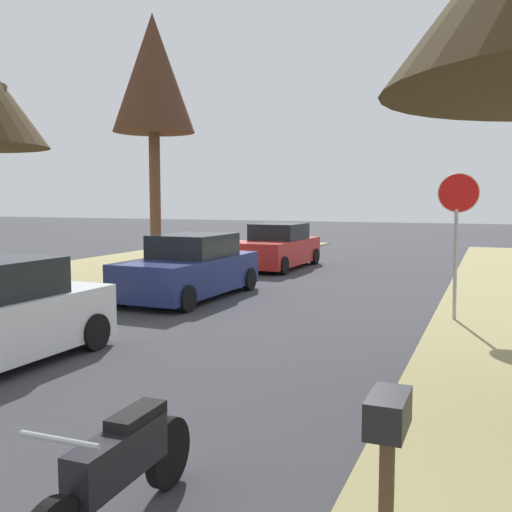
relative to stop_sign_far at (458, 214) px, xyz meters
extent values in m
cylinder|color=#9EA0A5|center=(0.00, -0.21, -1.01)|extent=(0.07, 0.52, 2.22)
cylinder|color=white|center=(0.00, 0.08, 0.41)|extent=(0.82, 0.23, 0.79)
cylinder|color=red|center=(0.00, 0.08, 0.41)|extent=(0.77, 0.23, 0.75)
cylinder|color=brown|center=(-10.27, 5.36, 0.23)|extent=(0.38, 0.38, 4.68)
cone|color=#472C1D|center=(-10.27, 5.36, 4.56)|extent=(2.80, 2.80, 3.98)
cylinder|color=brown|center=(-10.07, 5.78, 3.07)|extent=(1.03, 0.60, 1.11)
cylinder|color=brown|center=(-9.98, 5.75, 3.23)|extent=(0.99, 0.79, 1.42)
cylinder|color=black|center=(-5.30, -4.53, -1.86)|extent=(0.21, 0.60, 0.60)
cylinder|color=black|center=(-7.03, -4.48, -1.86)|extent=(0.21, 0.60, 0.60)
cube|color=navy|center=(-6.29, 0.51, -1.57)|extent=(1.92, 4.44, 0.85)
cube|color=black|center=(-6.28, 0.73, -0.86)|extent=(1.65, 2.06, 0.56)
cylinder|color=black|center=(-5.45, -1.16, -1.86)|extent=(0.21, 0.60, 0.60)
cylinder|color=black|center=(-7.19, -1.12, -1.86)|extent=(0.21, 0.60, 0.60)
cylinder|color=black|center=(-5.38, 2.13, -1.86)|extent=(0.21, 0.60, 0.60)
cylinder|color=black|center=(-7.12, 2.18, -1.86)|extent=(0.21, 0.60, 0.60)
cube|color=red|center=(-6.41, 7.16, -1.57)|extent=(1.92, 4.44, 0.85)
cube|color=black|center=(-6.41, 7.38, -0.86)|extent=(1.65, 2.06, 0.56)
cylinder|color=black|center=(-5.58, 5.49, -1.86)|extent=(0.21, 0.60, 0.60)
cylinder|color=black|center=(-7.32, 5.53, -1.86)|extent=(0.21, 0.60, 0.60)
cylinder|color=black|center=(-5.51, 8.79, -1.86)|extent=(0.21, 0.60, 0.60)
cylinder|color=black|center=(-7.25, 8.83, -1.86)|extent=(0.21, 0.60, 0.60)
cylinder|color=black|center=(-1.84, -7.99, -1.86)|extent=(0.11, 0.60, 0.60)
cube|color=black|center=(-1.83, -8.71, -1.58)|extent=(0.26, 1.02, 0.36)
cube|color=black|center=(-1.84, -8.46, -1.38)|extent=(0.23, 0.56, 0.12)
cylinder|color=#9EA0A5|center=(-1.82, -9.34, -1.21)|extent=(0.60, 0.05, 0.04)
cube|color=black|center=(0.13, -8.78, -0.95)|extent=(0.22, 0.44, 0.22)
camera|label=1|loc=(0.66, -12.13, 0.30)|focal=40.86mm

